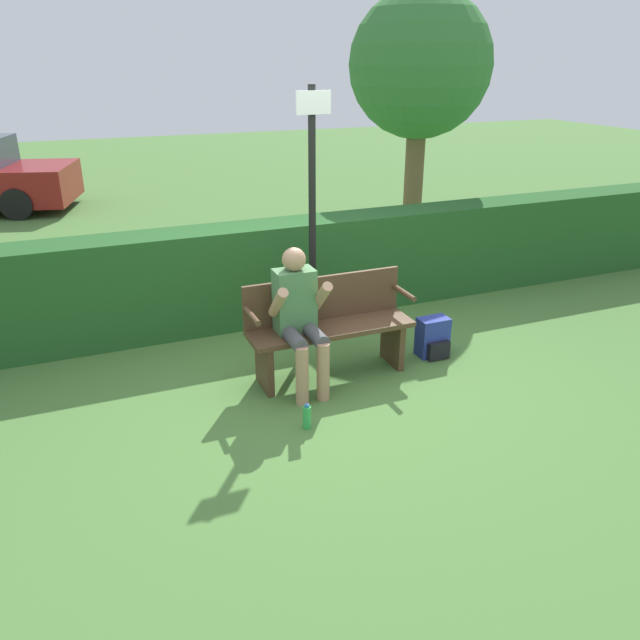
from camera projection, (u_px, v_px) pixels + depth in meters
ground_plane at (331, 375)px, 5.81m from camera, size 40.00×40.00×0.00m
hedge_back at (277, 271)px, 6.90m from camera, size 12.00×0.52×1.09m
park_bench at (329, 326)px, 5.67m from camera, size 1.52×0.42×0.91m
person_seated at (299, 313)px, 5.36m from camera, size 0.48×0.59×1.25m
backpack at (433, 338)px, 6.12m from camera, size 0.30×0.25×0.39m
water_bottle at (307, 417)px, 4.94m from camera, size 0.07×0.07×0.21m
signpost at (312, 209)px, 5.98m from camera, size 0.33×0.09×2.51m
tree at (420, 67)px, 8.63m from camera, size 1.99×1.99×3.63m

